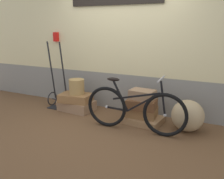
# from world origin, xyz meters

# --- Properties ---
(ground) EXTENTS (9.51, 5.20, 0.06)m
(ground) POSITION_xyz_m (0.00, 0.00, -0.03)
(ground) COLOR brown
(station_building) EXTENTS (7.51, 0.74, 2.67)m
(station_building) POSITION_xyz_m (0.01, 0.85, 1.34)
(station_building) COLOR gray
(station_building) RESTS_ON ground
(suitcase_0) EXTENTS (0.73, 0.50, 0.20)m
(suitcase_0) POSITION_xyz_m (-0.85, 0.31, 0.10)
(suitcase_0) COLOR #937051
(suitcase_0) RESTS_ON ground
(suitcase_1) EXTENTS (0.67, 0.48, 0.16)m
(suitcase_1) POSITION_xyz_m (-0.84, 0.27, 0.28)
(suitcase_1) COLOR olive
(suitcase_1) RESTS_ON suitcase_0
(suitcase_2) EXTENTS (0.71, 0.56, 0.11)m
(suitcase_2) POSITION_xyz_m (0.61, 0.27, 0.06)
(suitcase_2) COLOR #9E754C
(suitcase_2) RESTS_ON ground
(suitcase_3) EXTENTS (0.59, 0.45, 0.16)m
(suitcase_3) POSITION_xyz_m (0.56, 0.30, 0.19)
(suitcase_3) COLOR olive
(suitcase_3) RESTS_ON suitcase_2
(suitcase_4) EXTENTS (0.54, 0.41, 0.17)m
(suitcase_4) POSITION_xyz_m (0.59, 0.25, 0.36)
(suitcase_4) COLOR brown
(suitcase_4) RESTS_ON suitcase_3
(suitcase_5) EXTENTS (0.45, 0.34, 0.17)m
(suitcase_5) POSITION_xyz_m (0.59, 0.26, 0.53)
(suitcase_5) COLOR #937051
(suitcase_5) RESTS_ON suitcase_4
(wicker_basket) EXTENTS (0.31, 0.31, 0.31)m
(wicker_basket) POSITION_xyz_m (-0.81, 0.28, 0.52)
(wicker_basket) COLOR #A8844C
(wicker_basket) RESTS_ON suitcase_1
(luggage_trolley) EXTENTS (0.39, 0.37, 1.40)m
(luggage_trolley) POSITION_xyz_m (-1.34, 0.33, 0.32)
(luggage_trolley) COLOR black
(luggage_trolley) RESTS_ON ground
(burlap_sack) EXTENTS (0.54, 0.45, 0.54)m
(burlap_sack) POSITION_xyz_m (1.39, 0.25, 0.27)
(burlap_sack) COLOR tan
(burlap_sack) RESTS_ON ground
(bicycle) EXTENTS (1.72, 0.46, 0.94)m
(bicycle) POSITION_xyz_m (0.59, -0.14, 0.38)
(bicycle) COLOR black
(bicycle) RESTS_ON ground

